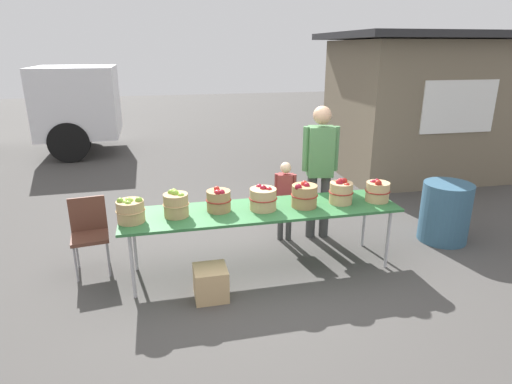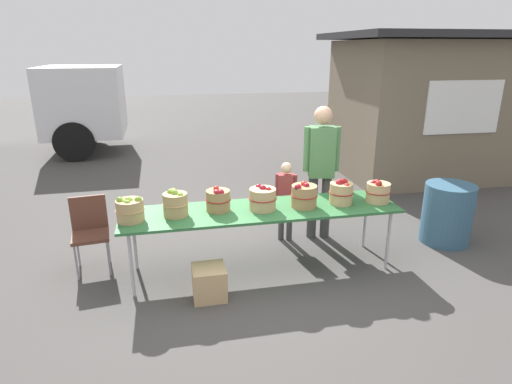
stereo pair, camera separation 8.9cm
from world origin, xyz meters
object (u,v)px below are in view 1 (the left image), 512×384
Objects in this scene: apple_basket_red_0 at (219,200)px; apple_basket_red_3 at (341,192)px; vendor_adult at (320,163)px; produce_crate at (211,283)px; apple_basket_red_4 at (377,191)px; child_customer at (285,195)px; market_table at (262,212)px; apple_basket_red_1 at (263,198)px; folding_chair at (89,229)px; apple_basket_red_2 at (304,195)px; apple_basket_green_0 at (130,210)px; apple_basket_green_1 at (176,204)px; trash_barrel at (445,212)px.

apple_basket_red_3 is at bearing -2.62° from apple_basket_red_0.
produce_crate is (-1.61, -1.20, -0.88)m from vendor_adult.
child_customer reaches higher than apple_basket_red_4.
apple_basket_red_1 reaches higher than market_table.
apple_basket_red_1 is at bearing 179.78° from apple_basket_red_3.
folding_chair is (-1.44, 0.38, -0.37)m from apple_basket_red_0.
folding_chair is at bearing 167.53° from market_table.
apple_basket_red_2 is at bearing 112.01° from child_customer.
apple_basket_red_0 is 1.20m from child_customer.
apple_basket_green_0 reaches higher than market_table.
apple_basket_green_0 is 2.49m from vendor_adult.
apple_basket_green_1 is 1.01× the size of apple_basket_red_4.
produce_crate is at bearing -143.93° from market_table.
apple_basket_red_1 is at bearing -174.61° from trash_barrel.
produce_crate is at bearing -145.10° from apple_basket_red_1.
apple_basket_green_1 is 0.95m from apple_basket_red_1.
produce_crate is at bearing -163.85° from apple_basket_red_3.
vendor_adult is 0.62m from child_customer.
apple_basket_green_1 is 0.95× the size of apple_basket_red_2.
apple_basket_red_0 reaches higher than apple_basket_green_0.
market_table is 2.59m from trash_barrel.
folding_chair is at bearing 167.18° from apple_basket_red_1.
apple_basket_red_4 is 0.27× the size of child_customer.
apple_basket_red_2 is at bearing -4.86° from apple_basket_red_0.
market_table is 9.16× the size of produce_crate.
apple_basket_red_0 is 1.86m from apple_basket_red_4.
apple_basket_green_0 is at bearing -173.12° from apple_basket_green_1.
apple_basket_red_0 is 1.53m from folding_chair.
apple_basket_red_4 reaches higher than trash_barrel.
apple_basket_red_2 is (1.43, -0.03, 0.00)m from apple_basket_green_1.
folding_chair is at bearing 156.25° from apple_basket_green_1.
produce_crate is at bearing 47.06° from vendor_adult.
apple_basket_red_1 is 0.93m from apple_basket_red_3.
apple_basket_red_3 reaches higher than apple_basket_green_1.
apple_basket_green_1 is at bearing 6.88° from apple_basket_green_0.
produce_crate is (-2.04, -0.43, -0.71)m from apple_basket_red_4.
folding_chair is 1.08× the size of trash_barrel.
trash_barrel is 3.30m from produce_crate.
vendor_adult is 2.24× the size of trash_barrel.
apple_basket_green_0 is at bearing -177.56° from market_table.
apple_basket_red_2 is at bearing -4.18° from market_table.
apple_basket_green_1 is 0.37× the size of trash_barrel.
trash_barrel is (2.55, 0.24, -0.48)m from apple_basket_red_1.
apple_basket_red_4 is at bearing 11.92° from produce_crate.
apple_basket_red_4 is at bearing 0.22° from apple_basket_green_0.
apple_basket_red_2 is 1.04× the size of apple_basket_red_3.
apple_basket_red_2 reaches higher than trash_barrel.
apple_basket_red_0 is 0.33× the size of folding_chair.
apple_basket_green_0 is 4.01m from trash_barrel.
apple_basket_red_1 is (0.49, -0.06, 0.00)m from apple_basket_red_0.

